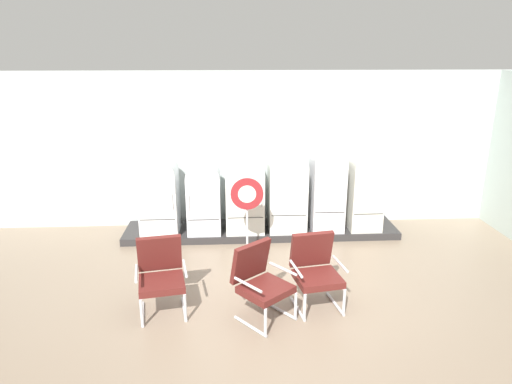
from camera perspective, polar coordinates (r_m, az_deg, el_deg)
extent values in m
cube|color=#84705C|center=(6.12, 2.68, -16.31)|extent=(12.00, 10.00, 0.05)
cube|color=silver|center=(8.94, 0.40, 5.31)|extent=(11.76, 0.12, 3.00)
cube|color=#47443F|center=(8.77, 0.42, 12.67)|extent=(11.76, 0.07, 0.06)
cube|color=#2F2D2D|center=(8.75, 0.65, -4.80)|extent=(5.12, 0.95, 0.13)
cube|color=white|center=(8.52, -11.95, -1.32)|extent=(0.68, 0.67, 1.12)
cylinder|color=white|center=(8.36, -12.19, 2.32)|extent=(0.68, 0.66, 0.68)
cube|color=#383838|center=(8.27, -12.19, -3.40)|extent=(0.62, 0.01, 0.01)
cylinder|color=silver|center=(8.11, -10.41, -1.19)|extent=(0.02, 0.02, 0.28)
cube|color=white|center=(8.41, -6.51, -1.53)|extent=(0.60, 0.59, 1.06)
cylinder|color=white|center=(8.25, -6.63, 1.96)|extent=(0.60, 0.58, 0.60)
cube|color=#383838|center=(8.19, -6.57, -3.46)|extent=(0.56, 0.01, 0.01)
cylinder|color=silver|center=(8.09, -8.36, -1.41)|extent=(0.02, 0.02, 0.28)
cube|color=white|center=(8.42, -1.42, -1.12)|extent=(0.70, 0.67, 1.13)
cylinder|color=white|center=(8.26, -1.44, 2.62)|extent=(0.70, 0.66, 0.70)
cube|color=#383838|center=(8.17, -1.32, -3.22)|extent=(0.64, 0.01, 0.01)
cylinder|color=silver|center=(8.06, 0.71, -0.95)|extent=(0.02, 0.02, 0.28)
cube|color=white|center=(8.48, 3.88, -0.73)|extent=(0.68, 0.69, 1.22)
cylinder|color=white|center=(8.31, 3.96, 3.26)|extent=(0.68, 0.68, 0.68)
cube|color=#383838|center=(8.23, 4.14, -2.93)|extent=(0.63, 0.01, 0.01)
cylinder|color=silver|center=(8.14, 6.17, -0.50)|extent=(0.02, 0.02, 0.28)
cube|color=white|center=(8.56, 8.83, -0.27)|extent=(0.59, 0.64, 1.34)
cylinder|color=white|center=(8.39, 9.04, 4.11)|extent=(0.59, 0.63, 0.59)
cube|color=#383838|center=(8.34, 9.21, -2.54)|extent=(0.54, 0.01, 0.01)
cylinder|color=silver|center=(8.15, 7.76, 0.06)|extent=(0.02, 0.02, 0.28)
cube|color=silver|center=(8.78, 13.31, -0.58)|extent=(0.58, 0.69, 1.20)
cylinder|color=silver|center=(8.62, 13.59, 3.23)|extent=(0.58, 0.68, 0.58)
cube|color=#383838|center=(8.53, 13.86, -2.68)|extent=(0.53, 0.01, 0.01)
cylinder|color=silver|center=(8.34, 12.55, -0.42)|extent=(0.02, 0.02, 0.28)
cylinder|color=silver|center=(6.43, -13.95, -14.57)|extent=(0.14, 0.58, 0.04)
cylinder|color=silver|center=(6.10, -14.09, -14.41)|extent=(0.05, 0.05, 0.37)
cylinder|color=silver|center=(6.43, -8.96, -14.22)|extent=(0.14, 0.58, 0.04)
cylinder|color=silver|center=(6.10, -8.83, -14.05)|extent=(0.05, 0.05, 0.37)
cube|color=#591F1B|center=(6.22, -11.69, -11.12)|extent=(0.67, 0.63, 0.09)
cube|color=#591F1B|center=(6.34, -11.95, -7.48)|extent=(0.61, 0.27, 0.52)
cylinder|color=silver|center=(6.14, -14.73, -9.79)|extent=(0.12, 0.48, 0.04)
cylinder|color=silver|center=(6.14, -8.87, -9.38)|extent=(0.12, 0.48, 0.04)
cylinder|color=silver|center=(6.39, 5.22, -14.30)|extent=(0.14, 0.58, 0.04)
cylinder|color=silver|center=(6.07, 6.09, -14.10)|extent=(0.05, 0.05, 0.37)
cylinder|color=silver|center=(6.56, 9.87, -13.59)|extent=(0.14, 0.58, 0.04)
cylinder|color=silver|center=(6.25, 10.94, -13.34)|extent=(0.05, 0.05, 0.37)
cube|color=#591F1B|center=(6.26, 7.73, -10.68)|extent=(0.67, 0.62, 0.09)
cube|color=#591F1B|center=(6.37, 6.94, -7.09)|extent=(0.61, 0.27, 0.52)
cylinder|color=silver|center=(6.08, 5.03, -9.51)|extent=(0.12, 0.48, 0.04)
cylinder|color=silver|center=(6.29, 10.48, -8.81)|extent=(0.12, 0.48, 0.04)
cylinder|color=silver|center=(6.02, -0.72, -16.42)|extent=(0.41, 0.48, 0.04)
cylinder|color=silver|center=(5.75, 1.19, -15.97)|extent=(0.06, 0.06, 0.37)
cylinder|color=silver|center=(6.34, 3.03, -14.52)|extent=(0.41, 0.48, 0.04)
cylinder|color=silver|center=(6.09, 4.97, -13.99)|extent=(0.06, 0.06, 0.37)
cube|color=#591F1B|center=(5.96, 1.24, -12.07)|extent=(0.79, 0.78, 0.09)
cube|color=#591F1B|center=(6.00, -0.67, -8.56)|extent=(0.56, 0.51, 0.52)
cylinder|color=silver|center=(5.68, -1.03, -11.50)|extent=(0.34, 0.39, 0.04)
cylinder|color=silver|center=(6.07, 3.37, -9.55)|extent=(0.34, 0.39, 0.04)
cylinder|color=#2D2D30|center=(7.80, -1.09, -8.09)|extent=(0.32, 0.32, 0.03)
cylinder|color=silver|center=(7.57, -1.11, -4.19)|extent=(0.04, 0.04, 1.11)
cylinder|color=maroon|center=(7.36, -1.13, -0.25)|extent=(0.53, 0.02, 0.53)
cylinder|color=white|center=(7.35, -1.13, -0.28)|extent=(0.29, 0.00, 0.29)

